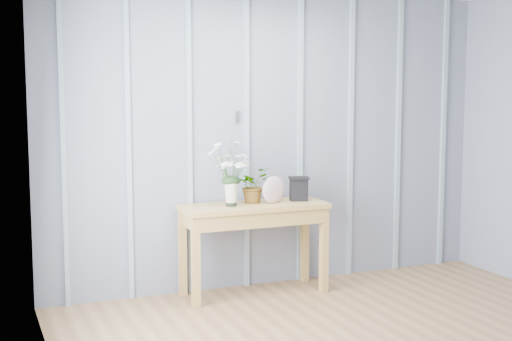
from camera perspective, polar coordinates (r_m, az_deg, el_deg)
name	(u,v)px	position (r m, az deg, el deg)	size (l,w,h in m)	color
room_shell	(353,44)	(4.89, 7.79, 10.01)	(4.00, 4.50, 2.50)	gray
sideboard	(254,218)	(5.83, -0.19, -3.80)	(1.20, 0.45, 0.75)	#AF8945
daisy_vase	(231,165)	(5.66, -2.00, 0.46)	(0.38, 0.29, 0.53)	black
spider_plant	(253,185)	(5.86, -0.26, -1.17)	(0.26, 0.23, 0.29)	#183518
felt_disc_vessel	(274,190)	(5.83, 1.42, -1.55)	(0.22, 0.06, 0.22)	#955B76
carved_box	(299,188)	(5.97, 3.44, -1.44)	(0.20, 0.17, 0.20)	black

